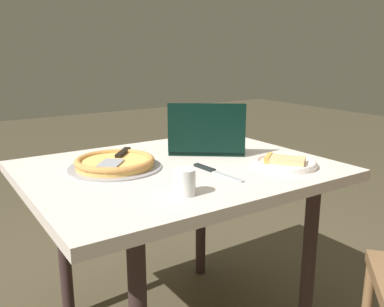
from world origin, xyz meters
name	(u,v)px	position (x,y,z in m)	size (l,w,h in m)	color
dining_table	(178,186)	(0.00, 0.00, 0.64)	(1.08, 0.86, 0.72)	beige
laptop	(207,142)	(0.21, 0.11, 0.76)	(0.37, 0.36, 0.21)	black
pizza_plate	(285,163)	(0.32, -0.23, 0.73)	(0.23, 0.23, 0.04)	white
pizza_tray	(115,163)	(-0.21, 0.10, 0.74)	(0.34, 0.34, 0.04)	#98979E
table_knife	(213,171)	(0.06, -0.14, 0.72)	(0.03, 0.25, 0.01)	#B7BEC1
drink_cup	(185,182)	(-0.15, -0.28, 0.76)	(0.06, 0.06, 0.08)	white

